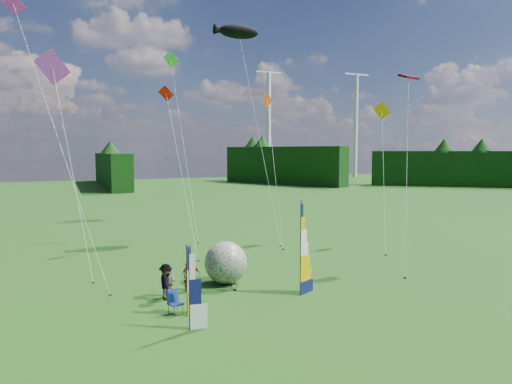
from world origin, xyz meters
name	(u,v)px	position (x,y,z in m)	size (l,w,h in m)	color
ground	(310,317)	(0.00, 0.00, 0.00)	(220.00, 220.00, 0.00)	#30731B
treeline_ring	(311,231)	(0.00, 0.00, 4.00)	(210.00, 210.00, 8.00)	black
turbine_left	(356,126)	(70.00, 95.00, 15.00)	(8.00, 1.20, 30.00)	silver
turbine_right	(269,126)	(45.00, 102.00, 15.00)	(8.00, 1.20, 30.00)	silver
feather_banner_main	(301,250)	(1.07, 2.90, 2.45)	(1.32, 0.10, 4.89)	#0E144B
side_banner_left	(187,282)	(-5.20, 2.27, 1.63)	(0.91, 0.10, 3.26)	#DAA600
side_banner_far	(189,292)	(-5.53, 0.64, 1.66)	(0.98, 0.10, 3.31)	white
bol_inflatable	(226,263)	(-1.79, 6.57, 1.23)	(2.45, 2.45, 2.45)	#0A3397
spectator_a	(188,277)	(-4.13, 6.09, 0.79)	(0.57, 0.38, 1.57)	#66594C
spectator_b	(169,282)	(-5.33, 5.47, 0.77)	(0.75, 0.37, 1.54)	#66594C
spectator_c	(166,282)	(-5.60, 5.07, 0.93)	(1.21, 0.45, 1.87)	#66594C
spectator_d	(191,275)	(-3.98, 6.11, 0.88)	(1.03, 0.42, 1.75)	#66594C
camp_chair	(176,302)	(-5.62, 2.82, 0.56)	(0.65, 0.65, 1.13)	navy
kite_whale	(258,117)	(5.95, 19.86, 10.64)	(4.38, 14.45, 21.28)	black
kite_rainbow_delta	(71,151)	(-9.74, 12.87, 7.61)	(5.73, 10.42, 15.23)	#F12E46
kite_parafoil	(407,155)	(10.83, 6.09, 7.35)	(8.12, 8.95, 14.70)	#AD0014
small_kite_red	(181,162)	(-1.86, 16.73, 6.80)	(2.37, 10.86, 13.60)	red
small_kite_orange	(274,162)	(6.43, 17.34, 6.74)	(4.50, 10.17, 13.49)	#FF4815
small_kite_yellow	(384,168)	(13.72, 12.02, 6.29)	(7.59, 9.65, 12.59)	#E99A00
small_kite_pink	(60,137)	(-10.32, 9.09, 8.39)	(6.37, 6.62, 16.78)	#F432BA
small_kite_green	(183,136)	(0.07, 23.47, 9.06)	(2.91, 12.61, 18.12)	green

